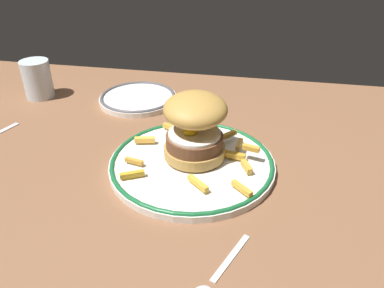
% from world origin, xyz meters
% --- Properties ---
extents(ground_plane, '(1.35, 0.83, 0.04)m').
position_xyz_m(ground_plane, '(0.00, 0.00, -0.02)').
color(ground_plane, brown).
extents(dinner_plate, '(0.28, 0.28, 0.02)m').
position_xyz_m(dinner_plate, '(0.05, -0.02, 0.01)').
color(dinner_plate, white).
rests_on(dinner_plate, ground_plane).
extents(burger, '(0.13, 0.13, 0.11)m').
position_xyz_m(burger, '(0.06, -0.01, 0.07)').
color(burger, '#B38642').
rests_on(burger, dinner_plate).
extents(fries_pile, '(0.23, 0.19, 0.03)m').
position_xyz_m(fries_pile, '(0.07, -0.00, 0.02)').
color(fries_pile, gold).
rests_on(fries_pile, dinner_plate).
extents(water_glass, '(0.07, 0.07, 0.09)m').
position_xyz_m(water_glass, '(-0.36, 0.20, 0.04)').
color(water_glass, silver).
rests_on(water_glass, ground_plane).
extents(side_plate, '(0.18, 0.18, 0.02)m').
position_xyz_m(side_plate, '(-0.12, 0.22, 0.01)').
color(side_plate, white).
rests_on(side_plate, ground_plane).
extents(spoon, '(0.07, 0.13, 0.01)m').
position_xyz_m(spoon, '(0.12, -0.26, 0.00)').
color(spoon, silver).
rests_on(spoon, ground_plane).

